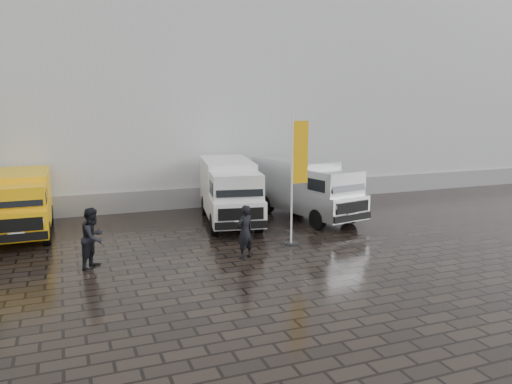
# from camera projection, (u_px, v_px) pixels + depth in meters

# --- Properties ---
(ground) EXTENTS (120.00, 120.00, 0.00)m
(ground) POSITION_uv_depth(u_px,v_px,m) (273.00, 248.00, 17.77)
(ground) COLOR black
(ground) RESTS_ON ground
(exhibition_hall) EXTENTS (44.00, 16.00, 12.00)m
(exhibition_hall) POSITION_uv_depth(u_px,v_px,m) (205.00, 89.00, 32.12)
(exhibition_hall) COLOR silver
(exhibition_hall) RESTS_ON ground
(hall_plinth) EXTENTS (44.00, 0.15, 1.00)m
(hall_plinth) POSITION_uv_depth(u_px,v_px,m) (248.00, 194.00, 25.69)
(hall_plinth) COLOR gray
(hall_plinth) RESTS_ON ground
(van_yellow) EXTENTS (2.08, 5.29, 2.43)m
(van_yellow) POSITION_uv_depth(u_px,v_px,m) (22.00, 205.00, 19.28)
(van_yellow) COLOR #FFB60D
(van_yellow) RESTS_ON ground
(van_white) EXTENTS (3.08, 6.35, 2.64)m
(van_white) POSITION_uv_depth(u_px,v_px,m) (229.00, 192.00, 21.49)
(van_white) COLOR white
(van_white) RESTS_ON ground
(van_silver) EXTENTS (3.15, 6.24, 2.59)m
(van_silver) POSITION_uv_depth(u_px,v_px,m) (306.00, 190.00, 22.34)
(van_silver) COLOR #ABADB0
(van_silver) RESTS_ON ground
(flagpole) EXTENTS (0.88, 0.50, 4.68)m
(flagpole) POSITION_uv_depth(u_px,v_px,m) (296.00, 174.00, 17.98)
(flagpole) COLOR black
(flagpole) RESTS_ON ground
(wheelie_bin) EXTENTS (0.72, 0.72, 1.02)m
(wheelie_bin) POSITION_uv_depth(u_px,v_px,m) (339.00, 189.00, 27.11)
(wheelie_bin) COLOR black
(wheelie_bin) RESTS_ON ground
(person_front) EXTENTS (0.77, 0.65, 1.80)m
(person_front) POSITION_uv_depth(u_px,v_px,m) (245.00, 232.00, 16.54)
(person_front) COLOR black
(person_front) RESTS_ON ground
(person_tent) EXTENTS (1.12, 1.18, 1.92)m
(person_tent) POSITION_uv_depth(u_px,v_px,m) (93.00, 238.00, 15.59)
(person_tent) COLOR black
(person_tent) RESTS_ON ground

